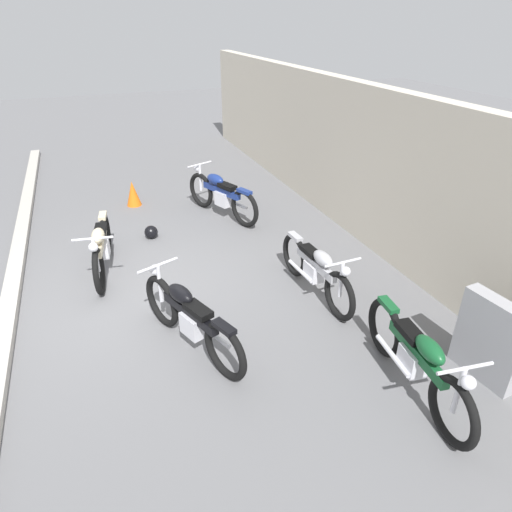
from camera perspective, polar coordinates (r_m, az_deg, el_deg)
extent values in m
plane|color=slate|center=(7.13, -14.94, -4.79)|extent=(40.00, 40.00, 0.00)
cube|color=beige|center=(8.01, 16.39, 9.77)|extent=(18.00, 0.30, 2.75)
cube|color=#B7B2A8|center=(7.22, -29.04, -6.73)|extent=(18.00, 0.24, 0.12)
cube|color=#9E9EA3|center=(5.84, 27.59, -9.43)|extent=(0.81, 0.27, 1.04)
sphere|color=black|center=(8.77, -13.18, 2.97)|extent=(0.25, 0.25, 0.25)
cone|color=orange|center=(10.38, -15.36, 7.67)|extent=(0.32, 0.32, 0.55)
torus|color=black|center=(5.02, 23.69, -17.63)|extent=(0.74, 0.18, 0.74)
torus|color=black|center=(5.84, 16.01, -8.75)|extent=(0.74, 0.18, 0.74)
cube|color=silver|center=(5.42, 19.24, -12.39)|extent=(0.35, 0.24, 0.28)
cube|color=#145128|center=(5.29, 19.81, -11.39)|extent=(1.04, 0.23, 0.12)
ellipsoid|color=#145128|center=(5.07, 21.24, -11.03)|extent=(0.47, 0.26, 0.20)
cube|color=black|center=(5.33, 19.02, -9.13)|extent=(0.42, 0.23, 0.08)
cube|color=#145128|center=(5.64, 16.47, -5.96)|extent=(0.34, 0.16, 0.06)
cylinder|color=silver|center=(4.84, 24.35, -15.31)|extent=(0.06, 0.06, 0.56)
cylinder|color=silver|center=(4.66, 25.04, -12.80)|extent=(0.11, 0.59, 0.04)
sphere|color=silver|center=(4.68, 25.38, -14.34)|extent=(0.14, 0.14, 0.14)
cylinder|color=silver|center=(5.54, 16.95, -11.95)|extent=(0.71, 0.15, 0.06)
torus|color=black|center=(6.22, -11.85, -5.64)|extent=(0.72, 0.35, 0.74)
torus|color=black|center=(5.29, -3.96, -11.97)|extent=(0.72, 0.35, 0.74)
cube|color=silver|center=(5.69, -7.98, -8.64)|extent=(0.38, 0.30, 0.28)
cube|color=black|center=(5.63, -8.39, -7.09)|extent=(1.01, 0.46, 0.12)
ellipsoid|color=black|center=(5.65, -9.57, -4.76)|extent=(0.49, 0.35, 0.20)
cube|color=black|center=(5.42, -7.39, -6.81)|extent=(0.44, 0.31, 0.08)
cube|color=black|center=(5.07, -4.09, -9.01)|extent=(0.35, 0.23, 0.06)
cylinder|color=silver|center=(6.07, -12.11, -3.46)|extent=(0.06, 0.06, 0.56)
cylinder|color=silver|center=(5.93, -12.38, -1.17)|extent=(0.24, 0.56, 0.04)
sphere|color=silver|center=(6.04, -12.68, -1.72)|extent=(0.14, 0.14, 0.14)
cylinder|color=silver|center=(5.65, -5.72, -9.68)|extent=(0.68, 0.31, 0.06)
torus|color=black|center=(7.18, -19.33, -1.83)|extent=(0.73, 0.20, 0.73)
torus|color=black|center=(8.37, -18.55, 2.73)|extent=(0.73, 0.20, 0.73)
cube|color=silver|center=(7.80, -18.90, 0.92)|extent=(0.35, 0.25, 0.28)
cube|color=beige|center=(7.69, -19.11, 1.81)|extent=(1.03, 0.26, 0.12)
ellipsoid|color=beige|center=(7.45, -19.44, 2.43)|extent=(0.46, 0.26, 0.20)
cube|color=black|center=(7.80, -19.16, 3.24)|extent=(0.42, 0.24, 0.08)
cube|color=beige|center=(8.24, -18.91, 4.85)|extent=(0.33, 0.17, 0.06)
cylinder|color=silver|center=(7.05, -19.68, 0.09)|extent=(0.06, 0.06, 0.55)
cylinder|color=silver|center=(6.93, -20.04, 2.08)|extent=(0.12, 0.58, 0.04)
sphere|color=silver|center=(6.90, -19.97, 1.06)|extent=(0.14, 0.14, 0.14)
cylinder|color=silver|center=(8.03, -19.55, 1.04)|extent=(0.70, 0.17, 0.06)
torus|color=black|center=(9.97, -6.99, 8.29)|extent=(0.75, 0.38, 0.77)
torus|color=black|center=(8.93, -1.46, 6.04)|extent=(0.75, 0.38, 0.77)
cube|color=silver|center=(9.39, -4.17, 7.27)|extent=(0.39, 0.32, 0.30)
cube|color=navy|center=(9.37, -4.41, 8.32)|extent=(1.04, 0.50, 0.13)
ellipsoid|color=navy|center=(9.45, -5.20, 9.68)|extent=(0.51, 0.37, 0.21)
cube|color=black|center=(9.18, -3.69, 8.83)|extent=(0.46, 0.33, 0.08)
cube|color=navy|center=(8.80, -1.49, 8.20)|extent=(0.36, 0.24, 0.06)
cylinder|color=silver|center=(9.87, -7.09, 9.87)|extent=(0.06, 0.06, 0.58)
cylinder|color=silver|center=(9.78, -7.19, 11.48)|extent=(0.27, 0.58, 0.04)
sphere|color=silver|center=(9.88, -7.45, 10.99)|extent=(0.15, 0.15, 0.15)
cylinder|color=silver|center=(9.34, -2.72, 6.71)|extent=(0.71, 0.34, 0.06)
torus|color=black|center=(6.32, 10.55, -5.03)|extent=(0.71, 0.12, 0.71)
torus|color=black|center=(7.27, 4.90, 0.14)|extent=(0.71, 0.12, 0.71)
cube|color=silver|center=(6.81, 7.33, -1.94)|extent=(0.32, 0.21, 0.27)
cube|color=#ADADB2|center=(6.70, 7.62, -0.99)|extent=(1.00, 0.15, 0.12)
ellipsoid|color=#ADADB2|center=(6.48, 8.50, -0.34)|extent=(0.44, 0.22, 0.19)
cube|color=black|center=(6.76, 6.93, 0.61)|extent=(0.40, 0.19, 0.08)
cube|color=#ADADB2|center=(7.12, 5.01, 2.47)|extent=(0.32, 0.13, 0.06)
cylinder|color=silver|center=(6.18, 10.77, -2.97)|extent=(0.05, 0.05, 0.53)
cylinder|color=silver|center=(6.05, 11.00, -0.81)|extent=(0.06, 0.56, 0.03)
sphere|color=silver|center=(6.04, 11.32, -1.94)|extent=(0.14, 0.14, 0.14)
cylinder|color=silver|center=(6.93, 5.65, -1.88)|extent=(0.68, 0.09, 0.06)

